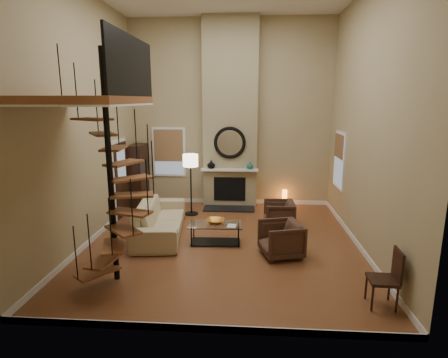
# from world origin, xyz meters

# --- Properties ---
(ground) EXTENTS (6.00, 6.50, 0.01)m
(ground) POSITION_xyz_m (0.00, 0.00, -0.01)
(ground) COLOR brown
(ground) RESTS_ON ground
(back_wall) EXTENTS (6.00, 0.02, 5.50)m
(back_wall) POSITION_xyz_m (0.00, 3.25, 2.75)
(back_wall) COLOR tan
(back_wall) RESTS_ON ground
(front_wall) EXTENTS (6.00, 0.02, 5.50)m
(front_wall) POSITION_xyz_m (0.00, -3.25, 2.75)
(front_wall) COLOR tan
(front_wall) RESTS_ON ground
(left_wall) EXTENTS (0.02, 6.50, 5.50)m
(left_wall) POSITION_xyz_m (-3.00, 0.00, 2.75)
(left_wall) COLOR tan
(left_wall) RESTS_ON ground
(right_wall) EXTENTS (0.02, 6.50, 5.50)m
(right_wall) POSITION_xyz_m (3.00, 0.00, 2.75)
(right_wall) COLOR tan
(right_wall) RESTS_ON ground
(baseboard_back) EXTENTS (6.00, 0.02, 0.12)m
(baseboard_back) POSITION_xyz_m (0.00, 3.24, 0.06)
(baseboard_back) COLOR white
(baseboard_back) RESTS_ON ground
(baseboard_front) EXTENTS (6.00, 0.02, 0.12)m
(baseboard_front) POSITION_xyz_m (0.00, -3.24, 0.06)
(baseboard_front) COLOR white
(baseboard_front) RESTS_ON ground
(baseboard_left) EXTENTS (0.02, 6.50, 0.12)m
(baseboard_left) POSITION_xyz_m (-2.99, 0.00, 0.06)
(baseboard_left) COLOR white
(baseboard_left) RESTS_ON ground
(baseboard_right) EXTENTS (0.02, 6.50, 0.12)m
(baseboard_right) POSITION_xyz_m (2.99, 0.00, 0.06)
(baseboard_right) COLOR white
(baseboard_right) RESTS_ON ground
(chimney_breast) EXTENTS (1.60, 0.38, 5.50)m
(chimney_breast) POSITION_xyz_m (0.00, 3.06, 2.75)
(chimney_breast) COLOR #978A62
(chimney_breast) RESTS_ON ground
(hearth) EXTENTS (1.50, 0.60, 0.04)m
(hearth) POSITION_xyz_m (0.00, 2.57, 0.02)
(hearth) COLOR black
(hearth) RESTS_ON ground
(firebox) EXTENTS (0.95, 0.02, 0.72)m
(firebox) POSITION_xyz_m (0.00, 2.86, 0.55)
(firebox) COLOR black
(firebox) RESTS_ON chimney_breast
(mantel) EXTENTS (1.70, 0.18, 0.06)m
(mantel) POSITION_xyz_m (0.00, 2.78, 1.15)
(mantel) COLOR white
(mantel) RESTS_ON chimney_breast
(mirror_frame) EXTENTS (0.94, 0.10, 0.94)m
(mirror_frame) POSITION_xyz_m (0.00, 2.84, 1.95)
(mirror_frame) COLOR black
(mirror_frame) RESTS_ON chimney_breast
(mirror_disc) EXTENTS (0.80, 0.01, 0.80)m
(mirror_disc) POSITION_xyz_m (0.00, 2.85, 1.95)
(mirror_disc) COLOR white
(mirror_disc) RESTS_ON chimney_breast
(vase_left) EXTENTS (0.24, 0.24, 0.25)m
(vase_left) POSITION_xyz_m (-0.55, 2.82, 1.30)
(vase_left) COLOR black
(vase_left) RESTS_ON mantel
(vase_right) EXTENTS (0.20, 0.20, 0.21)m
(vase_right) POSITION_xyz_m (0.60, 2.82, 1.28)
(vase_right) COLOR #1B5F57
(vase_right) RESTS_ON mantel
(window_back) EXTENTS (1.02, 0.06, 1.52)m
(window_back) POSITION_xyz_m (-1.90, 3.22, 1.62)
(window_back) COLOR white
(window_back) RESTS_ON back_wall
(window_right) EXTENTS (0.06, 1.02, 1.52)m
(window_right) POSITION_xyz_m (2.97, 2.00, 1.63)
(window_right) COLOR white
(window_right) RESTS_ON right_wall
(entry_door) EXTENTS (0.10, 1.05, 2.16)m
(entry_door) POSITION_xyz_m (-2.95, 1.80, 1.05)
(entry_door) COLOR white
(entry_door) RESTS_ON ground
(loft) EXTENTS (1.70, 2.20, 1.09)m
(loft) POSITION_xyz_m (-2.04, -1.80, 3.24)
(loft) COLOR #955730
(loft) RESTS_ON left_wall
(spiral_stair) EXTENTS (1.47, 1.47, 4.06)m
(spiral_stair) POSITION_xyz_m (-1.78, -1.79, 1.78)
(spiral_stair) COLOR black
(spiral_stair) RESTS_ON ground
(hutch) EXTENTS (0.39, 0.83, 1.86)m
(hutch) POSITION_xyz_m (-2.75, 2.78, 0.95)
(hutch) COLOR black
(hutch) RESTS_ON ground
(sofa) EXTENTS (1.29, 2.68, 0.75)m
(sofa) POSITION_xyz_m (-1.55, 0.44, 0.40)
(sofa) COLOR #CAB98C
(sofa) RESTS_ON ground
(armchair_near) EXTENTS (0.77, 0.75, 0.68)m
(armchair_near) POSITION_xyz_m (1.41, 1.10, 0.35)
(armchair_near) COLOR #462C20
(armchair_near) RESTS_ON ground
(armchair_far) EXTENTS (0.99, 0.98, 0.74)m
(armchair_far) POSITION_xyz_m (1.32, -0.57, 0.35)
(armchair_far) COLOR #462C20
(armchair_far) RESTS_ON ground
(coffee_table) EXTENTS (1.22, 0.64, 0.45)m
(coffee_table) POSITION_xyz_m (-0.17, -0.01, 0.28)
(coffee_table) COLOR silver
(coffee_table) RESTS_ON ground
(bowl) EXTENTS (0.41, 0.41, 0.10)m
(bowl) POSITION_xyz_m (-0.17, 0.04, 0.50)
(bowl) COLOR orange
(bowl) RESTS_ON coffee_table
(book) EXTENTS (0.22, 0.28, 0.03)m
(book) POSITION_xyz_m (0.18, -0.16, 0.46)
(book) COLOR gray
(book) RESTS_ON coffee_table
(floor_lamp) EXTENTS (0.42, 0.42, 1.74)m
(floor_lamp) POSITION_xyz_m (-1.04, 2.03, 1.41)
(floor_lamp) COLOR black
(floor_lamp) RESTS_ON ground
(accent_lamp) EXTENTS (0.15, 0.15, 0.52)m
(accent_lamp) POSITION_xyz_m (1.67, 3.00, 0.25)
(accent_lamp) COLOR orange
(accent_lamp) RESTS_ON ground
(side_chair) EXTENTS (0.45, 0.44, 0.94)m
(side_chair) POSITION_xyz_m (2.75, -2.38, 0.53)
(side_chair) COLOR black
(side_chair) RESTS_ON ground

